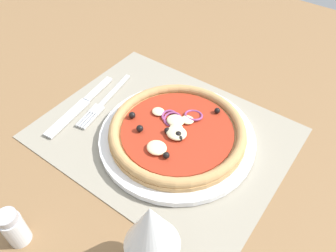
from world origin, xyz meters
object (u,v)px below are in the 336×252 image
Objects in this scene: knife at (80,106)px; pepper_shaker at (14,228)px; plate at (178,136)px; fork at (103,102)px; pizza at (178,130)px; wine_glass at (151,229)px.

pepper_shaker reaches higher than knife.
plate is 18.14cm from fork.
pizza is at bearing -104.11° from pepper_shaker.
pizza reaches higher than fork.
fork is at bearing 3.79° from pizza.
knife is at bearing 12.41° from pizza.
wine_glass is (-31.71, 16.34, 9.54)cm from knife.
knife is at bearing 12.47° from plate.
fork is 0.90× the size of knife.
knife is 28.58cm from pepper_shaker.
wine_glass reaches higher than plate.
pizza is at bearing 94.94° from knife.
fork is (18.10, 1.23, -0.39)cm from plate.
pizza reaches higher than plate.
plate is at bearing 83.80° from fork.
pepper_shaker is (7.47, 29.63, 2.25)cm from plate.
pepper_shaker is (-13.69, 24.95, 2.60)cm from knife.
pepper_shaker is at bearing 21.29° from knife.
knife reaches higher than fork.
plate is 1.15× the size of pizza.
wine_glass is 21.14cm from pepper_shaker.
plate is 1.93× the size of wine_glass.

